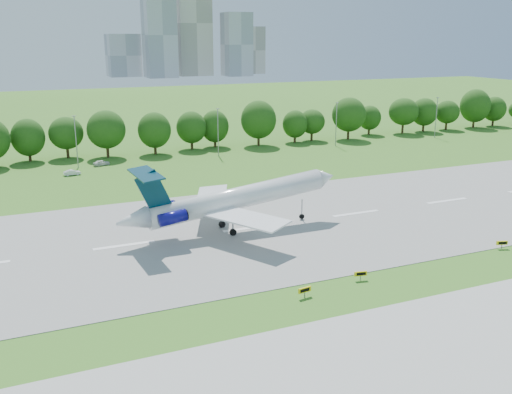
{
  "coord_description": "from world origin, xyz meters",
  "views": [
    {
      "loc": [
        -33.24,
        -54.93,
        29.57
      ],
      "look_at": [
        -1.91,
        18.0,
        7.27
      ],
      "focal_mm": 40.0,
      "sensor_mm": 36.0,
      "label": 1
    }
  ],
  "objects_px": {
    "taxi_sign_left": "(305,290)",
    "service_vehicle_a": "(72,173)",
    "airliner": "(228,200)",
    "service_vehicle_b": "(102,163)"
  },
  "relations": [
    {
      "from": "service_vehicle_a",
      "to": "service_vehicle_b",
      "type": "relative_size",
      "value": 0.93
    },
    {
      "from": "airliner",
      "to": "taxi_sign_left",
      "type": "bearing_deg",
      "value": -93.15
    },
    {
      "from": "taxi_sign_left",
      "to": "service_vehicle_a",
      "type": "xyz_separation_m",
      "value": [
        -18.46,
        75.0,
        -0.31
      ]
    },
    {
      "from": "taxi_sign_left",
      "to": "service_vehicle_b",
      "type": "bearing_deg",
      "value": 89.05
    },
    {
      "from": "service_vehicle_a",
      "to": "service_vehicle_b",
      "type": "distance_m",
      "value": 10.68
    },
    {
      "from": "airliner",
      "to": "taxi_sign_left",
      "type": "height_order",
      "value": "airliner"
    },
    {
      "from": "taxi_sign_left",
      "to": "service_vehicle_a",
      "type": "distance_m",
      "value": 77.24
    },
    {
      "from": "taxi_sign_left",
      "to": "airliner",
      "type": "bearing_deg",
      "value": 81.64
    },
    {
      "from": "taxi_sign_left",
      "to": "service_vehicle_a",
      "type": "height_order",
      "value": "taxi_sign_left"
    },
    {
      "from": "airliner",
      "to": "service_vehicle_a",
      "type": "xyz_separation_m",
      "value": [
        -18.41,
        49.43,
        -4.66
      ]
    }
  ]
}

